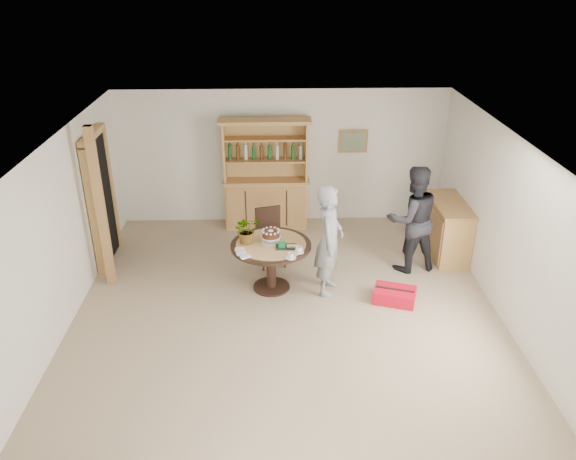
% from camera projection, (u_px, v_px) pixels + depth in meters
% --- Properties ---
extents(ground, '(7.00, 7.00, 0.00)m').
position_uv_depth(ground, '(288.00, 325.00, 7.73)').
color(ground, '#C6B088').
rests_on(ground, ground).
extents(room_shell, '(6.04, 7.04, 2.52)m').
position_uv_depth(room_shell, '(288.00, 209.00, 6.98)').
color(room_shell, white).
rests_on(room_shell, ground).
extents(doorway, '(0.13, 1.10, 2.18)m').
position_uv_depth(doorway, '(101.00, 197.00, 8.97)').
color(doorway, black).
rests_on(doorway, ground).
extents(pine_post, '(0.12, 0.12, 2.50)m').
position_uv_depth(pine_post, '(101.00, 209.00, 8.19)').
color(pine_post, tan).
rests_on(pine_post, ground).
extents(hutch, '(1.62, 0.54, 2.04)m').
position_uv_depth(hutch, '(266.00, 191.00, 10.34)').
color(hutch, tan).
rests_on(hutch, ground).
extents(sideboard, '(0.54, 1.26, 0.94)m').
position_uv_depth(sideboard, '(447.00, 228.00, 9.40)').
color(sideboard, tan).
rests_on(sideboard, ground).
extents(dining_table, '(1.20, 1.20, 0.76)m').
position_uv_depth(dining_table, '(271.00, 253.00, 8.35)').
color(dining_table, black).
rests_on(dining_table, ground).
extents(dining_chair, '(0.52, 0.52, 0.95)m').
position_uv_depth(dining_chair, '(270.00, 233.00, 9.12)').
color(dining_chair, black).
rests_on(dining_chair, ground).
extents(birthday_cake, '(0.30, 0.30, 0.20)m').
position_uv_depth(birthday_cake, '(271.00, 235.00, 8.27)').
color(birthday_cake, white).
rests_on(birthday_cake, dining_table).
extents(flower_vase, '(0.47, 0.44, 0.42)m').
position_uv_depth(flower_vase, '(247.00, 230.00, 8.22)').
color(flower_vase, '#3F7233').
rests_on(flower_vase, dining_table).
extents(gift_tray, '(0.30, 0.20, 0.08)m').
position_uv_depth(gift_tray, '(286.00, 246.00, 8.16)').
color(gift_tray, black).
rests_on(gift_tray, dining_table).
extents(coffee_cup_a, '(0.15, 0.15, 0.09)m').
position_uv_depth(coffee_cup_a, '(299.00, 250.00, 8.02)').
color(coffee_cup_a, white).
rests_on(coffee_cup_a, dining_table).
extents(coffee_cup_b, '(0.15, 0.15, 0.08)m').
position_uv_depth(coffee_cup_b, '(291.00, 256.00, 7.87)').
color(coffee_cup_b, white).
rests_on(coffee_cup_b, dining_table).
extents(napkins, '(0.24, 0.33, 0.03)m').
position_uv_depth(napkins, '(242.00, 253.00, 7.98)').
color(napkins, white).
rests_on(napkins, dining_table).
extents(teen_boy, '(0.53, 0.69, 1.70)m').
position_uv_depth(teen_boy, '(329.00, 240.00, 8.17)').
color(teen_boy, gray).
rests_on(teen_boy, ground).
extents(adult_person, '(0.97, 0.83, 1.75)m').
position_uv_depth(adult_person, '(412.00, 219.00, 8.78)').
color(adult_person, black).
rests_on(adult_person, ground).
extents(red_suitcase, '(0.70, 0.57, 0.21)m').
position_uv_depth(red_suitcase, '(394.00, 295.00, 8.23)').
color(red_suitcase, red).
rests_on(red_suitcase, ground).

